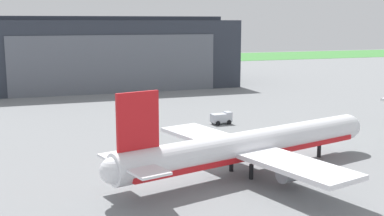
# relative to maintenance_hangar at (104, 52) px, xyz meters

# --- Properties ---
(ground_plane) EXTENTS (440.00, 440.00, 0.00)m
(ground_plane) POSITION_rel_maintenance_hangar_xyz_m (0.40, -92.91, -9.94)
(ground_plane) COLOR slate
(grass_field_strip) EXTENTS (440.00, 56.00, 0.08)m
(grass_field_strip) POSITION_rel_maintenance_hangar_xyz_m (0.40, 94.72, -9.90)
(grass_field_strip) COLOR #40833B
(grass_field_strip) RESTS_ON ground_plane
(maintenance_hangar) EXTENTS (73.47, 41.06, 20.79)m
(maintenance_hangar) POSITION_rel_maintenance_hangar_xyz_m (0.00, 0.00, 0.00)
(maintenance_hangar) COLOR #2D333D
(maintenance_hangar) RESTS_ON ground_plane
(airliner_near_right) EXTENTS (40.37, 32.36, 11.91)m
(airliner_near_right) POSITION_rel_maintenance_hangar_xyz_m (3.01, -96.14, -6.35)
(airliner_near_right) COLOR silver
(airliner_near_right) RESTS_ON ground_plane
(fuel_bowser) EXTENTS (4.06, 2.54, 2.28)m
(fuel_bowser) POSITION_rel_maintenance_hangar_xyz_m (11.23, -66.93, -8.72)
(fuel_bowser) COLOR #B7BCC6
(fuel_bowser) RESTS_ON ground_plane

